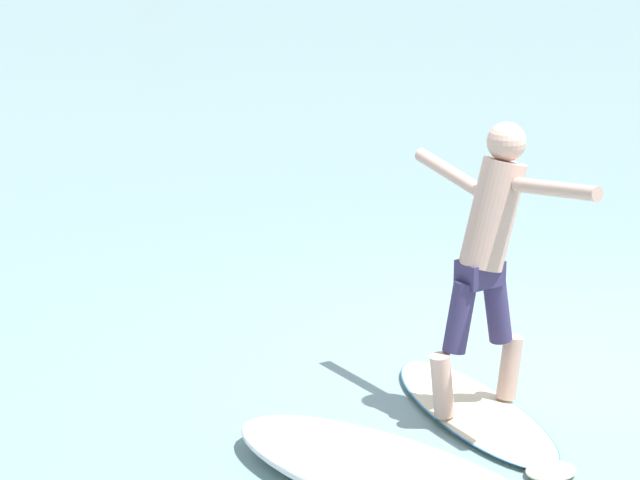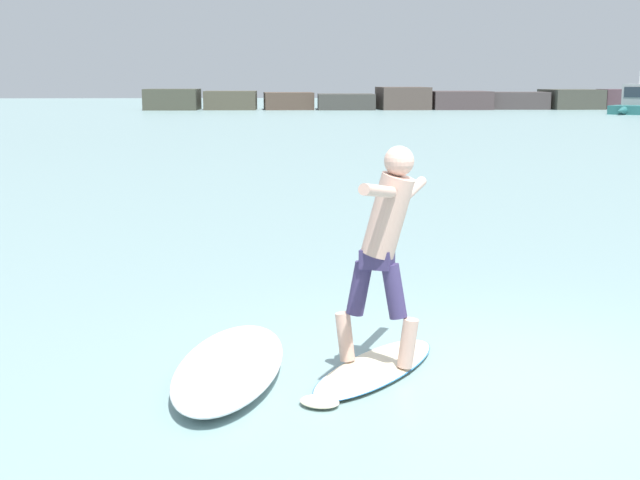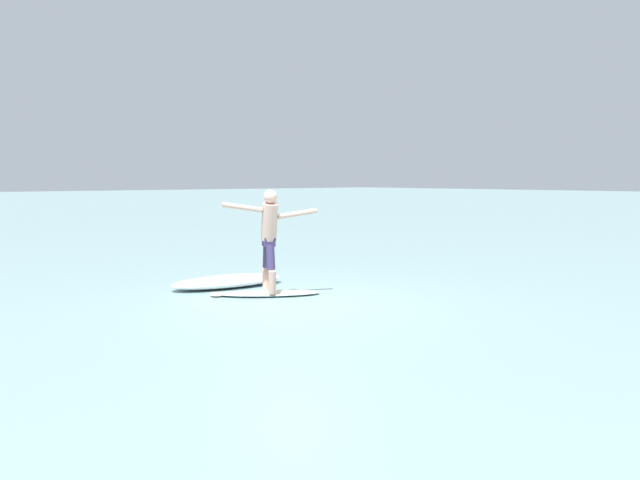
# 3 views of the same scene
# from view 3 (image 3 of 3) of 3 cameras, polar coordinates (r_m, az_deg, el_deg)

# --- Properties ---
(ground_plane) EXTENTS (200.00, 200.00, 0.00)m
(ground_plane) POSITION_cam_3_polar(r_m,az_deg,el_deg) (10.72, -2.23, -5.77)
(ground_plane) COLOR #789899
(surfboard) EXTENTS (1.53, 1.91, 0.20)m
(surfboard) POSITION_cam_3_polar(r_m,az_deg,el_deg) (11.45, -4.85, -4.88)
(surfboard) COLOR beige
(surfboard) RESTS_ON ground
(surfer) EXTENTS (0.90, 1.61, 1.86)m
(surfer) POSITION_cam_3_polar(r_m,az_deg,el_deg) (11.22, -4.65, 0.77)
(surfer) COLOR tan
(surfer) RESTS_ON surfboard
(wave_foam_at_tail) EXTENTS (1.16, 2.40, 0.23)m
(wave_foam_at_tail) POSITION_cam_3_polar(r_m,az_deg,el_deg) (12.38, -8.45, -3.75)
(wave_foam_at_tail) COLOR white
(wave_foam_at_tail) RESTS_ON ground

